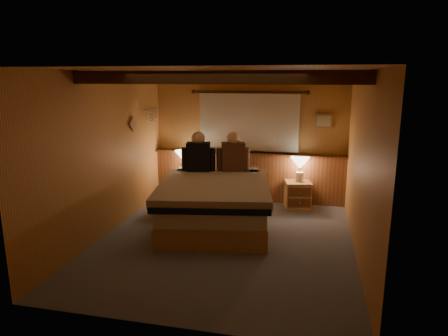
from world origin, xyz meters
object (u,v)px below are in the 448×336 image
(nightstand_left, at_px, (188,188))
(duffel_bag, at_px, (168,205))
(person_left, at_px, (198,155))
(person_right, at_px, (233,155))
(lamp_left, at_px, (185,158))
(lamp_right, at_px, (300,164))
(nightstand_right, at_px, (298,195))
(bed, at_px, (215,203))

(nightstand_left, distance_m, duffel_bag, 0.79)
(person_left, bearing_deg, person_right, 4.22)
(lamp_left, height_order, person_left, person_left)
(person_left, bearing_deg, lamp_right, 8.32)
(person_left, bearing_deg, nightstand_left, 114.16)
(nightstand_right, xyz_separation_m, duffel_bag, (-2.19, -0.77, -0.10))
(bed, bearing_deg, nightstand_right, 34.03)
(bed, bearing_deg, person_right, 70.43)
(bed, height_order, nightstand_left, bed)
(bed, distance_m, person_right, 1.02)
(person_right, bearing_deg, lamp_left, 142.48)
(person_left, distance_m, duffel_bag, 1.02)
(nightstand_right, distance_m, lamp_right, 0.55)
(lamp_left, bearing_deg, nightstand_left, 22.07)
(nightstand_left, bearing_deg, lamp_left, -145.93)
(duffel_bag, bearing_deg, nightstand_left, 75.75)
(nightstand_right, distance_m, lamp_left, 2.20)
(nightstand_right, distance_m, person_right, 1.41)
(lamp_right, bearing_deg, person_right, -158.92)
(nightstand_right, xyz_separation_m, lamp_left, (-2.12, -0.01, 0.58))
(lamp_left, relative_size, lamp_right, 1.09)
(lamp_right, bearing_deg, duffel_bag, -160.03)
(nightstand_left, height_order, person_left, person_left)
(nightstand_right, xyz_separation_m, person_left, (-1.69, -0.56, 0.77))
(nightstand_right, bearing_deg, lamp_left, 168.39)
(person_right, height_order, duffel_bag, person_right)
(person_left, relative_size, person_right, 1.01)
(nightstand_left, xyz_separation_m, duffel_bag, (-0.11, -0.78, -0.10))
(nightstand_right, bearing_deg, lamp_right, 45.81)
(lamp_left, bearing_deg, person_right, -21.28)
(lamp_left, relative_size, person_right, 0.69)
(person_right, relative_size, duffel_bag, 1.44)
(nightstand_left, relative_size, person_right, 0.73)
(lamp_left, distance_m, lamp_right, 2.14)
(bed, height_order, lamp_left, lamp_left)
(duffel_bag, bearing_deg, person_left, 16.79)
(nightstand_left, height_order, lamp_right, lamp_right)
(duffel_bag, bearing_deg, bed, -30.64)
(lamp_left, xyz_separation_m, lamp_right, (2.14, 0.04, -0.03))
(bed, relative_size, nightstand_right, 4.63)
(lamp_left, height_order, lamp_right, lamp_left)
(nightstand_left, distance_m, nightstand_right, 2.08)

